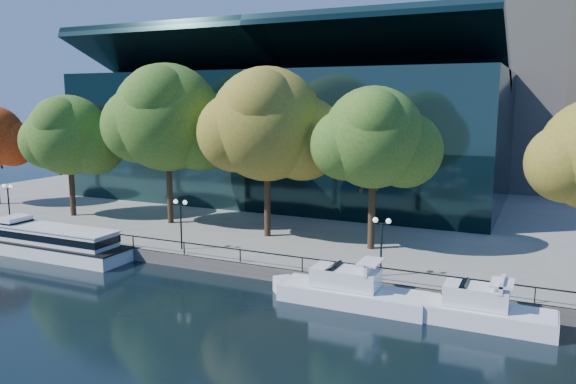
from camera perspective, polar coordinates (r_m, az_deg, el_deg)
The scene contains 14 objects.
ground at distance 42.39m, azimuth -13.01°, elevation -8.58°, with size 160.00×160.00×0.00m, color black.
promenade at distance 73.55m, azimuth 4.58°, elevation -0.37°, with size 90.00×67.08×1.00m.
railing at distance 44.35m, azimuth -10.52°, elevation -5.09°, with size 88.20×0.08×0.99m.
convention_building at distance 69.93m, azimuth 0.26°, elevation 5.76°, with size 50.00×24.57×21.43m.
tour_boat at distance 51.00m, azimuth -23.17°, elevation -4.57°, with size 15.79×3.52×3.00m.
cruiser_near at distance 36.40m, azimuth 5.93°, elevation -9.84°, with size 10.45×2.69×3.03m.
cruiser_far at distance 34.90m, azimuth 18.54°, elevation -11.17°, with size 8.97×2.49×2.93m.
tree_1 at distance 61.39m, azimuth -21.31°, elevation 5.24°, with size 10.17×8.34×12.40m.
tree_2 at distance 54.73m, azimuth -12.03°, elevation 7.18°, with size 12.76×10.46×15.32m.
tree_3 at distance 48.23m, azimuth -1.98°, elevation 6.66°, with size 12.24×10.03×14.72m.
tree_4 at distance 44.56m, azimuth 8.86°, elevation 5.27°, with size 10.05×8.24×12.98m.
lamp_0 at distance 59.10m, azimuth -26.56°, elevation -0.30°, with size 1.26×0.36×4.03m.
lamp_1 at distance 45.53m, azimuth -10.85°, elevation -2.08°, with size 1.26×0.36×4.03m.
lamp_2 at distance 38.49m, azimuth 9.49°, elevation -4.14°, with size 1.26×0.36×4.03m.
Camera 1 is at (25.09, -31.65, 12.87)m, focal length 35.00 mm.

